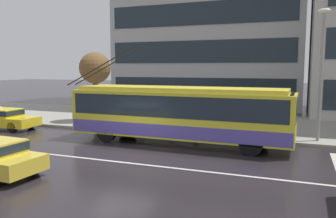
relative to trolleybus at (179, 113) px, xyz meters
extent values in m
plane|color=#262126|center=(-1.56, -2.94, -1.57)|extent=(160.00, 160.00, 0.00)
cube|color=gray|center=(-1.56, 6.60, -1.50)|extent=(80.00, 10.00, 0.14)
cube|color=silver|center=(-1.56, -4.14, -1.57)|extent=(72.00, 0.14, 0.01)
cube|color=yellow|center=(-0.02, 0.00, -0.04)|extent=(11.10, 2.74, 2.23)
cube|color=yellow|center=(-0.02, 0.00, 1.17)|extent=(10.43, 2.47, 0.20)
cube|color=#1E2833|center=(-0.02, 0.00, 0.40)|extent=(10.66, 2.76, 1.02)
cube|color=#564BA9|center=(-0.02, 0.00, -0.75)|extent=(10.99, 2.77, 0.62)
cube|color=#1E2833|center=(5.46, -0.10, 0.40)|extent=(0.16, 2.24, 1.11)
cube|color=black|center=(5.31, -0.09, 0.97)|extent=(0.19, 1.94, 0.28)
cylinder|color=black|center=(-4.37, 0.43, 2.30)|extent=(4.32, 0.14, 2.12)
cylinder|color=black|center=(-4.38, -0.27, 2.30)|extent=(4.32, 0.14, 2.12)
cylinder|color=black|center=(3.76, 1.06, -1.05)|extent=(1.05, 0.32, 1.04)
cylinder|color=black|center=(3.72, -1.19, -1.05)|extent=(1.05, 0.32, 1.04)
cylinder|color=black|center=(-3.54, 1.19, -1.05)|extent=(1.05, 0.32, 1.04)
cylinder|color=black|center=(-3.58, -1.06, -1.05)|extent=(1.05, 0.32, 1.04)
cube|color=yellow|center=(-11.72, -0.02, -1.06)|extent=(4.64, 1.91, 0.55)
cube|color=yellow|center=(-11.91, -0.03, -0.55)|extent=(2.52, 1.60, 0.48)
cube|color=#1E2833|center=(-11.91, -0.03, -0.52)|extent=(2.57, 1.62, 0.31)
cylinder|color=black|center=(-10.23, 0.81, -1.26)|extent=(0.63, 0.22, 0.62)
cylinder|color=black|center=(-10.19, -0.76, -1.26)|extent=(0.63, 0.22, 0.62)
cylinder|color=black|center=(-3.34, -6.56, -1.26)|extent=(0.63, 0.23, 0.62)
cylinder|color=#49443C|center=(-1.46, 3.13, -1.02)|extent=(0.14, 0.14, 0.82)
cylinder|color=#49443C|center=(-1.59, 3.22, -1.02)|extent=(0.14, 0.14, 0.82)
cylinder|color=navy|center=(-1.52, 3.18, -0.33)|extent=(0.50, 0.50, 0.56)
sphere|color=tan|center=(-1.52, 3.18, 0.05)|extent=(0.21, 0.21, 0.21)
cylinder|color=black|center=(-0.44, 4.31, -0.99)|extent=(0.14, 0.14, 0.88)
cylinder|color=black|center=(-0.36, 4.45, -0.99)|extent=(0.14, 0.14, 0.88)
cylinder|color=navy|center=(-0.40, 4.38, -0.23)|extent=(0.49, 0.49, 0.62)
sphere|color=#E28773|center=(-0.40, 4.38, 0.20)|extent=(0.24, 0.24, 0.24)
cone|color=#264494|center=(-0.46, 4.27, 0.50)|extent=(1.10, 1.10, 0.29)
cylinder|color=#333333|center=(-0.46, 4.27, -0.05)|extent=(0.02, 0.02, 0.79)
cylinder|color=navy|center=(2.68, 4.21, -1.02)|extent=(0.14, 0.14, 0.82)
cylinder|color=navy|center=(2.58, 4.33, -1.02)|extent=(0.14, 0.14, 0.82)
cylinder|color=gray|center=(2.63, 4.27, -0.33)|extent=(0.51, 0.51, 0.57)
sphere|color=tan|center=(2.63, 4.27, 0.07)|extent=(0.22, 0.22, 0.22)
cone|color=#D92C6C|center=(2.71, 4.18, 0.36)|extent=(1.52, 1.52, 0.30)
cylinder|color=#333333|center=(2.71, 4.18, -0.16)|extent=(0.02, 0.02, 0.74)
cylinder|color=#282A2E|center=(-4.29, 4.22, -0.99)|extent=(0.14, 0.14, 0.88)
cylinder|color=#282A2E|center=(-4.15, 4.30, -0.99)|extent=(0.14, 0.14, 0.88)
cylinder|color=#4A4B50|center=(-4.22, 4.26, -0.24)|extent=(0.49, 0.49, 0.64)
sphere|color=tan|center=(-4.22, 4.26, 0.20)|extent=(0.24, 0.24, 0.24)
cone|color=red|center=(-4.32, 4.20, 0.50)|extent=(1.02, 1.02, 0.27)
cylinder|color=#333333|center=(-4.32, 4.20, -0.03)|extent=(0.02, 0.02, 0.80)
cylinder|color=gray|center=(6.53, 2.51, 1.71)|extent=(0.16, 0.16, 6.28)
ellipsoid|color=silver|center=(6.53, 2.51, 4.97)|extent=(0.60, 0.32, 0.24)
cylinder|color=brown|center=(-7.57, 4.14, 0.10)|extent=(0.35, 0.35, 3.06)
cylinder|color=brown|center=(-7.91, 4.19, 1.44)|extent=(0.83, 0.26, 1.04)
cylinder|color=brown|center=(-7.74, 4.50, 1.07)|extent=(0.54, 0.88, 0.86)
cylinder|color=brown|center=(-7.74, 4.57, 1.29)|extent=(0.51, 0.97, 0.60)
sphere|color=brown|center=(-7.57, 4.14, 2.23)|extent=(2.15, 2.15, 2.15)
cube|color=#1E2833|center=(-3.29, 14.51, 0.30)|extent=(17.22, 0.06, 2.04)
cube|color=#1E2833|center=(-3.29, 14.51, 3.71)|extent=(17.22, 0.06, 2.04)
cube|color=#1E2833|center=(-3.29, 14.51, 7.12)|extent=(17.22, 0.06, 2.04)
camera|label=1|loc=(5.57, -16.01, 2.22)|focal=36.51mm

